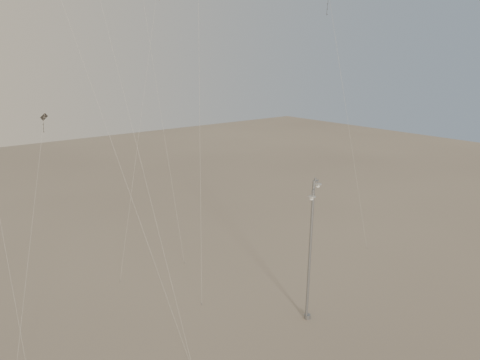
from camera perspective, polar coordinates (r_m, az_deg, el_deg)
ground at (r=32.70m, az=3.67°, el=-17.32°), size 160.00×160.00×0.00m
street_lamp at (r=31.36m, az=8.61°, el=-8.04°), size 1.53×0.94×9.93m
kite_3 at (r=28.58m, az=-18.05°, el=11.86°), size 3.11×9.69×22.48m
kite_4 at (r=42.64m, az=11.86°, el=14.39°), size 2.61×4.44×22.80m
kite_6 at (r=32.48m, az=-23.54°, el=-0.34°), size 6.54×10.95×13.65m
kite_7 at (r=40.73m, az=-10.72°, el=16.97°), size 7.50×4.46×24.37m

